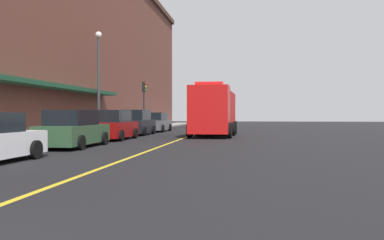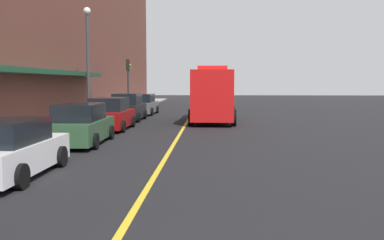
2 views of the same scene
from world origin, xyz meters
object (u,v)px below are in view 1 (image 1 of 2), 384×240
Objects in this scene: parked_car_3 at (113,126)px; traffic_light_near at (144,96)px; parked_car_4 at (137,123)px; parking_meter_2 at (128,120)px; street_lamp_left at (99,71)px; fire_truck at (214,112)px; parked_car_5 at (156,123)px; parking_meter_0 at (116,121)px; parked_car_2 at (74,130)px.

parked_car_3 is 12.56m from traffic_light_near.
parked_car_4 is 7.30m from traffic_light_near.
parked_car_4 is at bearing -57.86° from parking_meter_2.
parked_car_4 reaches higher than parking_meter_2.
traffic_light_near reaches higher than parked_car_4.
parked_car_3 is 0.62× the size of street_lamp_left.
parked_car_4 is 5.81m from fire_truck.
parked_car_5 is 3.41× the size of parking_meter_0.
street_lamp_left is (-2.10, 8.44, 3.60)m from parked_car_2.
parked_car_4 is 1.47m from parking_meter_0.
parking_meter_0 and parking_meter_2 have the same top height.
parked_car_2 is 3.57× the size of parking_meter_2.
parked_car_4 is (-0.10, 5.45, 0.03)m from parked_car_3.
parking_meter_0 is at bearing 16.97° from parked_car_3.
parked_car_3 is 3.25× the size of parking_meter_2.
parked_car_3 is at bearing -56.03° from street_lamp_left.
parked_car_2 is 1.05× the size of parked_car_5.
traffic_light_near is at bearing 3.21° from parked_car_2.
fire_truck is at bearing -46.49° from traffic_light_near.
parked_car_5 is 3.01m from traffic_light_near.
street_lamp_left is (-1.94, -2.42, 3.55)m from parked_car_4.
street_lamp_left is at bearing -97.51° from parking_meter_2.
parking_meter_2 is (-1.46, -3.46, 0.28)m from parked_car_5.
fire_truck is at bearing -20.88° from parking_meter_2.
parking_meter_0 is (-1.50, 10.28, 0.26)m from parked_car_2.
parked_car_2 is 16.45m from parked_car_5.
parked_car_2 is at bearing -178.53° from parked_car_4.
fire_truck is 10.27m from traffic_light_near.
fire_truck is 1.77× the size of traffic_light_near.
parked_car_2 is 0.68× the size of street_lamp_left.
traffic_light_near is (0.06, 4.68, 2.10)m from parking_meter_2.
parking_meter_0 is (-1.46, -6.17, 0.28)m from parked_car_5.
parked_car_2 is 1.10× the size of traffic_light_near.
parking_meter_2 is 5.13m from traffic_light_near.
parking_meter_0 is at bearing 168.12° from parked_car_5.
fire_truck is at bearing -136.25° from parked_car_5.
parked_car_5 is (-0.04, 16.45, -0.02)m from parked_car_2.
parked_car_5 is 6.34m from parking_meter_0.
traffic_light_near is at bearing 89.52° from parking_meter_0.
parked_car_5 is at bearing -1.31° from parked_car_2.
parked_car_2 reaches higher than parking_meter_0.
parked_car_2 is 17.88m from traffic_light_near.
fire_truck reaches higher than parked_car_2.
traffic_light_near is (0.66, 9.23, -1.24)m from street_lamp_left.
parked_car_3 is 1.02× the size of parked_car_4.
traffic_light_near is at bearing 89.25° from parking_meter_2.
fire_truck is (5.61, 4.89, 0.86)m from parked_car_3.
street_lamp_left reaches higher than parked_car_2.
street_lamp_left is at bearing -94.10° from traffic_light_near.
parking_meter_2 is 0.31× the size of traffic_light_near.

